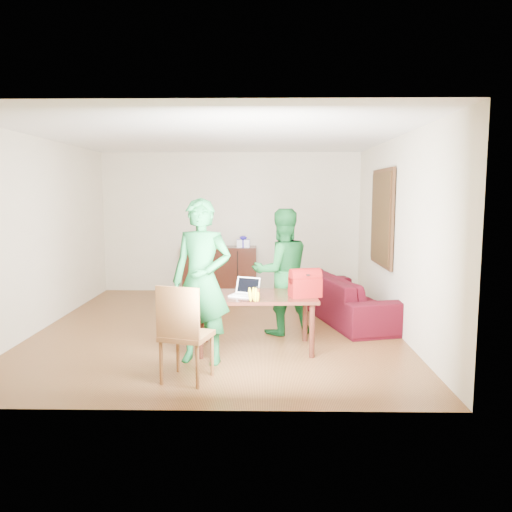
{
  "coord_description": "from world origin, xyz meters",
  "views": [
    {
      "loc": [
        0.66,
        -6.97,
        1.93
      ],
      "look_at": [
        0.55,
        -0.79,
        1.14
      ],
      "focal_mm": 35.0,
      "sensor_mm": 36.0,
      "label": 1
    }
  ],
  "objects_px": {
    "laptop": "(243,293)",
    "sofa": "(349,297)",
    "bottle": "(257,294)",
    "red_bag": "(305,286)",
    "person_near": "(202,281)",
    "chair": "(186,353)",
    "person_far": "(282,272)",
    "table": "(256,301)"
  },
  "relations": [
    {
      "from": "laptop",
      "to": "sofa",
      "type": "xyz_separation_m",
      "value": [
        1.55,
        1.62,
        -0.39
      ]
    },
    {
      "from": "chair",
      "to": "sofa",
      "type": "distance_m",
      "value": 3.33
    },
    {
      "from": "bottle",
      "to": "sofa",
      "type": "bearing_deg",
      "value": 54.2
    },
    {
      "from": "person_near",
      "to": "bottle",
      "type": "xyz_separation_m",
      "value": [
        0.62,
        0.1,
        -0.16
      ]
    },
    {
      "from": "chair",
      "to": "laptop",
      "type": "xyz_separation_m",
      "value": [
        0.55,
        0.97,
        0.43
      ]
    },
    {
      "from": "sofa",
      "to": "laptop",
      "type": "bearing_deg",
      "value": 122.1
    },
    {
      "from": "person_near",
      "to": "bottle",
      "type": "bearing_deg",
      "value": 21.1
    },
    {
      "from": "table",
      "to": "laptop",
      "type": "bearing_deg",
      "value": -153.85
    },
    {
      "from": "person_far",
      "to": "red_bag",
      "type": "distance_m",
      "value": 0.87
    },
    {
      "from": "person_near",
      "to": "chair",
      "type": "bearing_deg",
      "value": -87.03
    },
    {
      "from": "chair",
      "to": "person_far",
      "type": "height_order",
      "value": "person_far"
    },
    {
      "from": "person_near",
      "to": "sofa",
      "type": "relative_size",
      "value": 0.8
    },
    {
      "from": "red_bag",
      "to": "sofa",
      "type": "distance_m",
      "value": 1.88
    },
    {
      "from": "chair",
      "to": "bottle",
      "type": "height_order",
      "value": "chair"
    },
    {
      "from": "laptop",
      "to": "sofa",
      "type": "height_order",
      "value": "laptop"
    },
    {
      "from": "red_bag",
      "to": "chair",
      "type": "bearing_deg",
      "value": -157.65
    },
    {
      "from": "bottle",
      "to": "red_bag",
      "type": "height_order",
      "value": "red_bag"
    },
    {
      "from": "bottle",
      "to": "red_bag",
      "type": "bearing_deg",
      "value": 26.0
    },
    {
      "from": "laptop",
      "to": "red_bag",
      "type": "bearing_deg",
      "value": 22.02
    },
    {
      "from": "chair",
      "to": "table",
      "type": "bearing_deg",
      "value": 72.94
    },
    {
      "from": "red_bag",
      "to": "sofa",
      "type": "xyz_separation_m",
      "value": [
        0.8,
        1.63,
        -0.48
      ]
    },
    {
      "from": "sofa",
      "to": "chair",
      "type": "bearing_deg",
      "value": 126.81
    },
    {
      "from": "person_near",
      "to": "red_bag",
      "type": "distance_m",
      "value": 1.26
    },
    {
      "from": "chair",
      "to": "bottle",
      "type": "xyz_separation_m",
      "value": [
        0.72,
        0.69,
        0.48
      ]
    },
    {
      "from": "table",
      "to": "red_bag",
      "type": "relative_size",
      "value": 4.09
    },
    {
      "from": "person_far",
      "to": "bottle",
      "type": "relative_size",
      "value": 9.88
    },
    {
      "from": "red_bag",
      "to": "person_near",
      "type": "bearing_deg",
      "value": -176.86
    },
    {
      "from": "laptop",
      "to": "bottle",
      "type": "distance_m",
      "value": 0.33
    },
    {
      "from": "table",
      "to": "sofa",
      "type": "xyz_separation_m",
      "value": [
        1.4,
        1.54,
        -0.26
      ]
    },
    {
      "from": "chair",
      "to": "person_near",
      "type": "xyz_separation_m",
      "value": [
        0.09,
        0.58,
        0.64
      ]
    },
    {
      "from": "bottle",
      "to": "red_bag",
      "type": "distance_m",
      "value": 0.64
    },
    {
      "from": "person_near",
      "to": "person_far",
      "type": "xyz_separation_m",
      "value": [
        0.95,
        1.21,
        -0.08
      ]
    },
    {
      "from": "sofa",
      "to": "person_far",
      "type": "bearing_deg",
      "value": 112.8
    },
    {
      "from": "table",
      "to": "chair",
      "type": "height_order",
      "value": "chair"
    },
    {
      "from": "bottle",
      "to": "chair",
      "type": "bearing_deg",
      "value": -136.31
    },
    {
      "from": "person_near",
      "to": "person_far",
      "type": "height_order",
      "value": "person_near"
    },
    {
      "from": "chair",
      "to": "red_bag",
      "type": "distance_m",
      "value": 1.69
    },
    {
      "from": "chair",
      "to": "red_bag",
      "type": "bearing_deg",
      "value": 53.23
    },
    {
      "from": "chair",
      "to": "person_near",
      "type": "bearing_deg",
      "value": 97.43
    },
    {
      "from": "laptop",
      "to": "red_bag",
      "type": "distance_m",
      "value": 0.75
    },
    {
      "from": "chair",
      "to": "person_near",
      "type": "relative_size",
      "value": 0.54
    },
    {
      "from": "table",
      "to": "sofa",
      "type": "relative_size",
      "value": 0.64
    }
  ]
}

